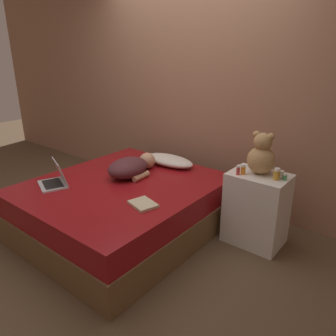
% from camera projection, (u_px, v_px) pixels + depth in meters
% --- Properties ---
extents(ground_plane, '(12.00, 12.00, 0.00)m').
position_uv_depth(ground_plane, '(124.00, 229.00, 3.32)').
color(ground_plane, brown).
extents(wall_back, '(8.00, 0.06, 2.60)m').
position_uv_depth(wall_back, '(194.00, 88.00, 3.74)').
color(wall_back, '#996B51').
rests_on(wall_back, ground_plane).
extents(bed, '(1.59, 1.80, 0.51)m').
position_uv_depth(bed, '(123.00, 207.00, 3.24)').
color(bed, brown).
rests_on(bed, ground_plane).
extents(nightstand, '(0.51, 0.38, 0.68)m').
position_uv_depth(nightstand, '(256.00, 209.00, 3.01)').
color(nightstand, silver).
rests_on(nightstand, ground_plane).
extents(pillow, '(0.61, 0.28, 0.11)m').
position_uv_depth(pillow, '(169.00, 160.00, 3.62)').
color(pillow, beige).
rests_on(pillow, bed).
extents(person_lying, '(0.36, 0.62, 0.19)m').
position_uv_depth(person_lying, '(131.00, 167.00, 3.31)').
color(person_lying, '#4C2328').
rests_on(person_lying, bed).
extents(laptop, '(0.37, 0.33, 0.24)m').
position_uv_depth(laptop, '(55.00, 179.00, 3.09)').
color(laptop, silver).
rests_on(laptop, bed).
extents(teddy_bear, '(0.25, 0.25, 0.38)m').
position_uv_depth(teddy_bear, '(261.00, 156.00, 2.87)').
color(teddy_bear, tan).
rests_on(teddy_bear, nightstand).
extents(bottle_amber, '(0.05, 0.05, 0.10)m').
position_uv_depth(bottle_amber, '(277.00, 174.00, 2.76)').
color(bottle_amber, gold).
rests_on(bottle_amber, nightstand).
extents(bottle_orange, '(0.04, 0.04, 0.09)m').
position_uv_depth(bottle_orange, '(243.00, 169.00, 2.88)').
color(bottle_orange, orange).
rests_on(bottle_orange, nightstand).
extents(bottle_white, '(0.05, 0.05, 0.07)m').
position_uv_depth(bottle_white, '(281.00, 174.00, 2.80)').
color(bottle_white, white).
rests_on(bottle_white, nightstand).
extents(bottle_red, '(0.03, 0.03, 0.09)m').
position_uv_depth(bottle_red, '(238.00, 170.00, 2.87)').
color(bottle_red, '#B72D2D').
rests_on(bottle_red, nightstand).
extents(bottle_green, '(0.03, 0.03, 0.06)m').
position_uv_depth(bottle_green, '(285.00, 177.00, 2.76)').
color(bottle_green, '#3D8E4C').
rests_on(bottle_green, nightstand).
extents(book, '(0.26, 0.23, 0.02)m').
position_uv_depth(book, '(143.00, 204.00, 2.70)').
color(book, '#C6B793').
rests_on(book, bed).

